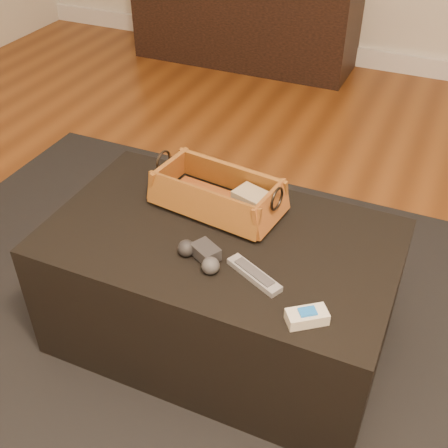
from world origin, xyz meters
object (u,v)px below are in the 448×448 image
at_px(media_cabinet, 245,19).
at_px(game_controller, 201,255).
at_px(tv_remote, 209,201).
at_px(ottoman, 221,288).
at_px(silver_remote, 254,274).
at_px(wicker_basket, 218,195).
at_px(cream_gadget, 307,317).

bearing_deg(media_cabinet, game_controller, -70.51).
distance_m(tv_remote, game_controller, 0.25).
bearing_deg(ottoman, silver_remote, -39.37).
height_order(ottoman, tv_remote, tv_remote).
bearing_deg(game_controller, ottoman, 89.98).
relative_size(wicker_basket, game_controller, 2.73).
height_order(wicker_basket, game_controller, wicker_basket).
bearing_deg(silver_remote, tv_remote, 135.54).
bearing_deg(wicker_basket, tv_remote, -150.59).
distance_m(wicker_basket, silver_remote, 0.33).
bearing_deg(tv_remote, game_controller, -68.58).
distance_m(ottoman, cream_gadget, 0.45).
height_order(media_cabinet, tv_remote, media_cabinet).
bearing_deg(ottoman, wicker_basket, 117.77).
distance_m(media_cabinet, game_controller, 2.56).
bearing_deg(ottoman, tv_remote, 128.19).
bearing_deg(media_cabinet, tv_remote, -70.56).
relative_size(ottoman, tv_remote, 4.83).
height_order(silver_remote, cream_gadget, cream_gadget).
bearing_deg(silver_remote, ottoman, 140.63).
distance_m(media_cabinet, tv_remote, 2.31).
xyz_separation_m(tv_remote, cream_gadget, (0.41, -0.32, -0.01)).
bearing_deg(cream_gadget, silver_remote, 151.40).
bearing_deg(silver_remote, game_controller, -179.91).
xyz_separation_m(game_controller, silver_remote, (0.15, 0.00, -0.01)).
xyz_separation_m(game_controller, cream_gadget, (0.32, -0.09, -0.01)).
relative_size(media_cabinet, tv_remote, 6.86).
distance_m(media_cabinet, silver_remote, 2.61).
distance_m(wicker_basket, game_controller, 0.25).
distance_m(media_cabinet, wicker_basket, 2.31).
relative_size(wicker_basket, cream_gadget, 3.86).
distance_m(wicker_basket, cream_gadget, 0.51).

